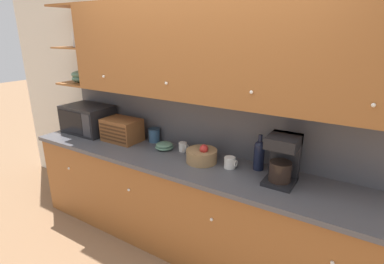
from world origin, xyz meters
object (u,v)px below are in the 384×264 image
object	(u,v)px
storage_canister	(154,135)
fruit_basket	(202,155)
bread_box	(122,130)
microwave	(88,119)
mug_blue_second	(183,147)
mug	(230,163)
bowl_stack_on_counter	(164,146)
wine_bottle	(259,154)
coffee_maker	(283,159)

from	to	relation	value
storage_canister	fruit_basket	xyz separation A→B (m)	(0.68, -0.19, -0.01)
bread_box	storage_canister	world-z (taller)	bread_box
microwave	mug_blue_second	distance (m)	1.25
storage_canister	mug	bearing A→B (deg)	-9.83
mug_blue_second	fruit_basket	bearing A→B (deg)	-24.48
microwave	storage_canister	distance (m)	0.85
bread_box	bowl_stack_on_counter	distance (m)	0.53
mug_blue_second	mug	distance (m)	0.56
storage_canister	mug_blue_second	world-z (taller)	storage_canister
mug	microwave	bearing A→B (deg)	179.46
mug_blue_second	storage_canister	bearing A→B (deg)	171.66
bowl_stack_on_counter	mug_blue_second	bearing A→B (deg)	17.94
microwave	wine_bottle	xyz separation A→B (m)	(2.00, 0.08, -0.02)
storage_canister	mug	distance (m)	0.96
storage_canister	wine_bottle	bearing A→B (deg)	-3.08
fruit_basket	storage_canister	bearing A→B (deg)	164.67
storage_canister	bowl_stack_on_counter	bearing A→B (deg)	-28.27
wine_bottle	coffee_maker	world-z (taller)	coffee_maker
microwave	bread_box	distance (m)	0.53
bread_box	fruit_basket	size ratio (longest dim) A/B	1.43
mug	wine_bottle	size ratio (longest dim) A/B	0.36
mug_blue_second	coffee_maker	xyz separation A→B (m)	(0.98, -0.12, 0.15)
wine_bottle	storage_canister	bearing A→B (deg)	176.92
bowl_stack_on_counter	mug	bearing A→B (deg)	-3.63
microwave	mug_blue_second	xyz separation A→B (m)	(1.24, 0.09, -0.11)
mug_blue_second	wine_bottle	world-z (taller)	wine_bottle
microwave	bread_box	world-z (taller)	microwave
bowl_stack_on_counter	storage_canister	bearing A→B (deg)	151.73
bowl_stack_on_counter	coffee_maker	xyz separation A→B (m)	(1.16, -0.07, 0.16)
bowl_stack_on_counter	fruit_basket	xyz separation A→B (m)	(0.46, -0.07, 0.03)
storage_canister	bowl_stack_on_counter	xyz separation A→B (m)	(0.22, -0.12, -0.04)
bowl_stack_on_counter	mug	size ratio (longest dim) A/B	1.65
coffee_maker	wine_bottle	bearing A→B (deg)	151.65
bread_box	wine_bottle	size ratio (longest dim) A/B	1.28
bread_box	microwave	bearing A→B (deg)	179.36
mug_blue_second	fruit_basket	distance (m)	0.31
bowl_stack_on_counter	fruit_basket	bearing A→B (deg)	-8.53
wine_bottle	bowl_stack_on_counter	bearing A→B (deg)	-176.62
storage_canister	mug_blue_second	bearing A→B (deg)	-8.34
mug_blue_second	fruit_basket	size ratio (longest dim) A/B	0.34
microwave	bowl_stack_on_counter	distance (m)	1.06
microwave	bowl_stack_on_counter	world-z (taller)	microwave
mug	storage_canister	bearing A→B (deg)	170.17
fruit_basket	mug	distance (m)	0.26
storage_canister	bowl_stack_on_counter	size ratio (longest dim) A/B	0.81
bread_box	mug	size ratio (longest dim) A/B	3.60
bread_box	wine_bottle	xyz separation A→B (m)	(1.46, 0.09, 0.02)
mug_blue_second	microwave	bearing A→B (deg)	-175.92
fruit_basket	coffee_maker	distance (m)	0.71
storage_canister	coffee_maker	size ratio (longest dim) A/B	0.38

